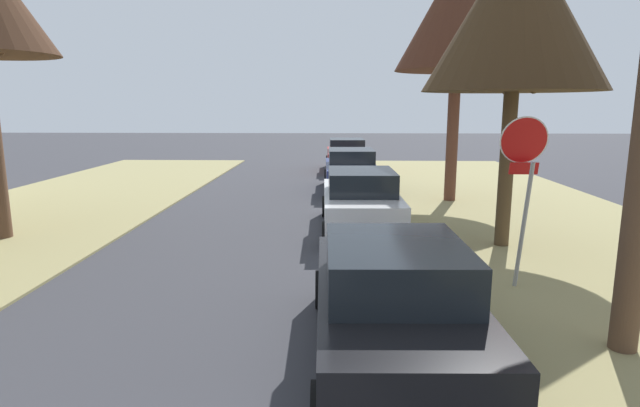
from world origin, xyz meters
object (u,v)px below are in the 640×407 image
(street_tree_right_far, at_px, (458,14))
(parked_sedan_navy, at_px, (351,172))
(parked_sedan_red, at_px, (346,156))
(street_tree_right_mid_b, at_px, (517,10))
(parked_sedan_white, at_px, (360,203))
(parked_sedan_black, at_px, (392,305))
(stop_sign_far, at_px, (524,165))

(street_tree_right_far, xyz_separation_m, parked_sedan_navy, (-3.23, 2.02, -5.22))
(parked_sedan_navy, relative_size, parked_sedan_red, 1.00)
(street_tree_right_mid_b, height_order, parked_sedan_white, street_tree_right_mid_b)
(parked_sedan_black, bearing_deg, parked_sedan_white, 90.62)
(stop_sign_far, bearing_deg, parked_sedan_black, -132.81)
(stop_sign_far, xyz_separation_m, parked_sedan_navy, (-2.58, 10.31, -1.44))
(street_tree_right_far, height_order, parked_sedan_navy, street_tree_right_far)
(parked_sedan_black, bearing_deg, parked_sedan_red, 90.56)
(street_tree_right_far, relative_size, parked_sedan_red, 1.74)
(parked_sedan_white, bearing_deg, parked_sedan_red, 90.53)
(parked_sedan_white, bearing_deg, stop_sign_far, -58.85)
(stop_sign_far, xyz_separation_m, street_tree_right_mid_b, (0.61, 2.72, 2.93))
(parked_sedan_navy, bearing_deg, parked_sedan_white, -89.33)
(parked_sedan_white, relative_size, parked_sedan_navy, 1.00)
(parked_sedan_black, height_order, parked_sedan_red, same)
(street_tree_right_mid_b, xyz_separation_m, parked_sedan_navy, (-3.19, 7.59, -4.37))
(stop_sign_far, distance_m, street_tree_right_far, 9.13)
(stop_sign_far, bearing_deg, parked_sedan_red, 99.17)
(parked_sedan_black, relative_size, parked_sedan_white, 1.00)
(street_tree_right_mid_b, xyz_separation_m, parked_sedan_black, (-3.05, -5.34, -4.37))
(parked_sedan_black, xyz_separation_m, parked_sedan_navy, (-0.15, 12.93, 0.00))
(street_tree_right_mid_b, bearing_deg, parked_sedan_black, -119.69)
(street_tree_right_mid_b, relative_size, parked_sedan_black, 1.52)
(street_tree_right_mid_b, height_order, street_tree_right_far, street_tree_right_far)
(stop_sign_far, bearing_deg, street_tree_right_mid_b, 77.28)
(parked_sedan_navy, distance_m, parked_sedan_red, 5.90)
(parked_sedan_black, distance_m, parked_sedan_red, 18.83)
(parked_sedan_white, bearing_deg, parked_sedan_black, -89.38)
(street_tree_right_mid_b, bearing_deg, parked_sedan_white, 155.38)
(parked_sedan_black, distance_m, parked_sedan_navy, 12.94)
(street_tree_right_mid_b, bearing_deg, street_tree_right_far, 89.62)
(parked_sedan_black, bearing_deg, stop_sign_far, 47.19)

